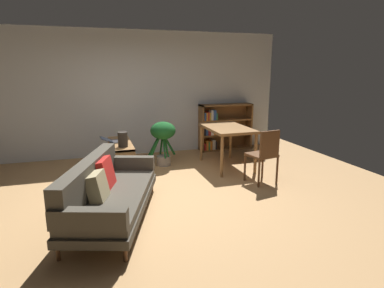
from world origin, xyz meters
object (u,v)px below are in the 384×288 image
(open_laptop, at_px, (114,141))
(dining_chair_near, at_px, (265,153))
(potted_floor_plant, at_px, (163,136))
(dining_table, at_px, (227,132))
(media_console, at_px, (121,158))
(desk_speaker, at_px, (123,139))
(fabric_couch, at_px, (107,191))
(bookshelf, at_px, (221,127))

(open_laptop, height_order, dining_chair_near, dining_chair_near)
(potted_floor_plant, xyz_separation_m, dining_table, (1.17, -0.45, 0.10))
(media_console, xyz_separation_m, potted_floor_plant, (0.85, 0.26, 0.32))
(media_console, height_order, potted_floor_plant, potted_floor_plant)
(desk_speaker, relative_size, dining_table, 0.21)
(fabric_couch, height_order, dining_table, dining_table)
(bookshelf, bearing_deg, dining_table, -107.96)
(dining_table, bearing_deg, desk_speaker, -175.58)
(bookshelf, bearing_deg, open_laptop, -157.12)
(open_laptop, bearing_deg, desk_speaker, -74.55)
(fabric_couch, height_order, media_console, fabric_couch)
(open_laptop, relative_size, dining_table, 0.37)
(open_laptop, relative_size, bookshelf, 0.36)
(open_laptop, distance_m, bookshelf, 2.78)
(desk_speaker, relative_size, dining_chair_near, 0.28)
(open_laptop, height_order, dining_table, dining_table)
(potted_floor_plant, relative_size, bookshelf, 0.70)
(media_console, height_order, desk_speaker, desk_speaker)
(media_console, distance_m, open_laptop, 0.35)
(media_console, xyz_separation_m, dining_table, (2.01, -0.19, 0.42))
(media_console, bearing_deg, dining_chair_near, -29.56)
(fabric_couch, xyz_separation_m, potted_floor_plant, (1.19, 2.09, 0.23))
(desk_speaker, bearing_deg, open_laptop, 105.45)
(media_console, height_order, dining_chair_near, dining_chair_near)
(desk_speaker, xyz_separation_m, bookshelf, (2.44, 1.51, -0.18))
(desk_speaker, xyz_separation_m, dining_table, (2.00, 0.15, -0.01))
(desk_speaker, relative_size, potted_floor_plant, 0.29)
(fabric_couch, relative_size, media_console, 1.86)
(dining_table, relative_size, dining_chair_near, 1.33)
(open_laptop, xyz_separation_m, potted_floor_plant, (0.95, 0.17, -0.00))
(open_laptop, height_order, desk_speaker, desk_speaker)
(open_laptop, bearing_deg, potted_floor_plant, 10.16)
(media_console, distance_m, dining_table, 2.07)
(bookshelf, bearing_deg, media_console, -154.58)
(media_console, relative_size, dining_table, 0.97)
(desk_speaker, bearing_deg, bookshelf, 31.85)
(media_console, relative_size, desk_speaker, 4.60)
(bookshelf, bearing_deg, dining_chair_near, -95.31)
(desk_speaker, bearing_deg, media_console, 92.74)
(fabric_couch, distance_m, media_console, 1.86)
(fabric_couch, bearing_deg, potted_floor_plant, 60.36)
(media_console, bearing_deg, desk_speaker, -87.26)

